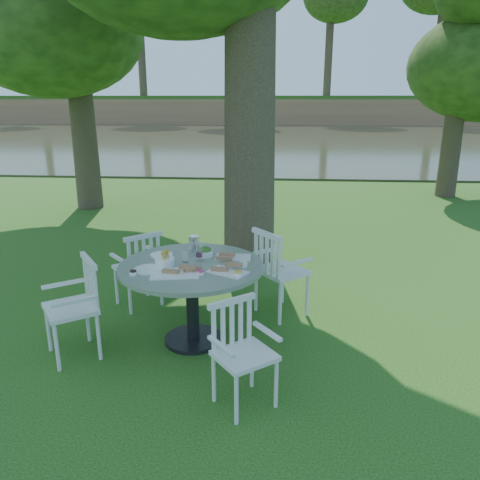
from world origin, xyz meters
The scene contains 9 objects.
ground centered at (0.00, 0.00, 0.00)m, with size 140.00×140.00×0.00m, color #163F0D.
table centered at (-0.41, -0.43, 0.63)m, with size 1.35×1.35×0.79m.
chair_ne centered at (0.37, 0.20, 0.56)m, with size 0.66×0.66×0.96m.
chair_nw centered at (-1.11, 0.30, 0.52)m, with size 0.61×0.61×0.88m.
chair_sw centered at (-1.38, -0.72, 0.53)m, with size 0.61×0.62×0.90m.
chair_se centered at (0.11, -1.31, 0.48)m, with size 0.56×0.56×0.82m.
tableware centered at (-0.44, -0.40, 0.83)m, with size 1.05×0.77×0.20m.
river centered at (0.00, 23.00, 0.00)m, with size 100.00×28.00×0.12m, color #2E321D.
far_bank centered at (0.28, 41.12, 7.25)m, with size 100.00×18.00×15.20m.
Camera 1 is at (0.37, -4.47, 2.27)m, focal length 35.00 mm.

